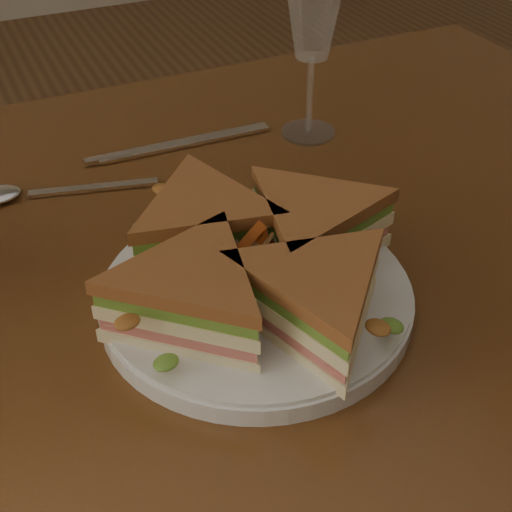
{
  "coord_description": "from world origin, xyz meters",
  "views": [
    {
      "loc": [
        -0.15,
        -0.47,
        1.14
      ],
      "look_at": [
        0.04,
        -0.07,
        0.8
      ],
      "focal_mm": 50.0,
      "sensor_mm": 36.0,
      "label": 1
    }
  ],
  "objects_px": {
    "table": "(192,348)",
    "spoon": "(21,194)",
    "sandwich_wedges": "(256,261)",
    "wine_glass": "(314,17)",
    "plate": "(256,297)",
    "knife": "(174,146)"
  },
  "relations": [
    {
      "from": "plate",
      "to": "wine_glass",
      "type": "distance_m",
      "value": 0.33
    },
    {
      "from": "plate",
      "to": "wine_glass",
      "type": "relative_size",
      "value": 1.34
    },
    {
      "from": "table",
      "to": "plate",
      "type": "xyz_separation_m",
      "value": [
        0.04,
        -0.07,
        0.11
      ]
    },
    {
      "from": "wine_glass",
      "to": "sandwich_wedges",
      "type": "bearing_deg",
      "value": -126.27
    },
    {
      "from": "table",
      "to": "plate",
      "type": "bearing_deg",
      "value": -62.8
    },
    {
      "from": "sandwich_wedges",
      "to": "wine_glass",
      "type": "bearing_deg",
      "value": 53.73
    },
    {
      "from": "table",
      "to": "sandwich_wedges",
      "type": "bearing_deg",
      "value": -62.8
    },
    {
      "from": "plate",
      "to": "sandwich_wedges",
      "type": "relative_size",
      "value": 0.83
    },
    {
      "from": "sandwich_wedges",
      "to": "table",
      "type": "bearing_deg",
      "value": 117.2
    },
    {
      "from": "sandwich_wedges",
      "to": "spoon",
      "type": "bearing_deg",
      "value": 120.64
    },
    {
      "from": "wine_glass",
      "to": "table",
      "type": "bearing_deg",
      "value": -140.87
    },
    {
      "from": "spoon",
      "to": "knife",
      "type": "relative_size",
      "value": 0.84
    },
    {
      "from": "sandwich_wedges",
      "to": "wine_glass",
      "type": "xyz_separation_m",
      "value": [
        0.18,
        0.25,
        0.09
      ]
    },
    {
      "from": "table",
      "to": "plate",
      "type": "relative_size",
      "value": 4.71
    },
    {
      "from": "table",
      "to": "spoon",
      "type": "bearing_deg",
      "value": 121.94
    },
    {
      "from": "plate",
      "to": "table",
      "type": "bearing_deg",
      "value": 117.2
    },
    {
      "from": "plate",
      "to": "knife",
      "type": "relative_size",
      "value": 1.18
    },
    {
      "from": "table",
      "to": "sandwich_wedges",
      "type": "distance_m",
      "value": 0.16
    },
    {
      "from": "knife",
      "to": "sandwich_wedges",
      "type": "bearing_deg",
      "value": -94.57
    },
    {
      "from": "sandwich_wedges",
      "to": "spoon",
      "type": "distance_m",
      "value": 0.29
    },
    {
      "from": "plate",
      "to": "knife",
      "type": "distance_m",
      "value": 0.28
    },
    {
      "from": "table",
      "to": "spoon",
      "type": "relative_size",
      "value": 6.65
    }
  ]
}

